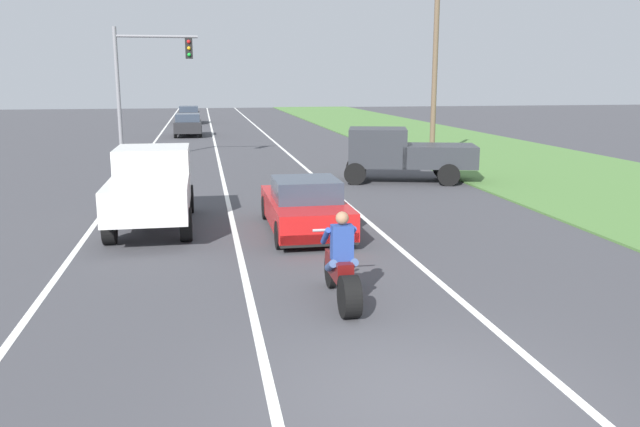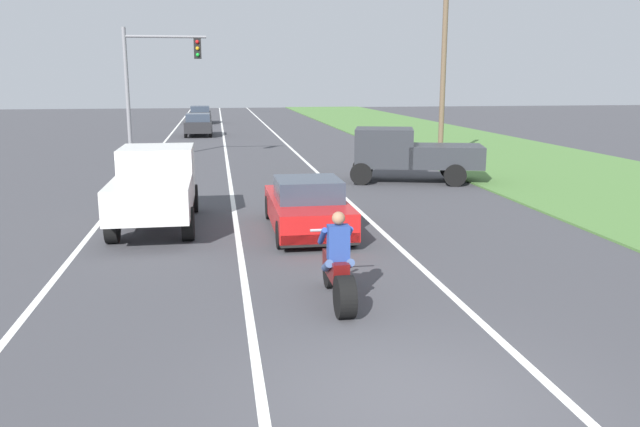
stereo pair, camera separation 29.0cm
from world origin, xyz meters
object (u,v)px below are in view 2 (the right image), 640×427
object	(u,v)px
traffic_light_mast_near	(151,75)
distant_car_further_ahead	(200,114)
distant_car_far_ahead	(198,124)
pickup_truck_left_lane_white	(155,184)
motorcycle_with_rider	(338,271)
sports_car_red	(307,207)
pickup_truck_right_shoulder_dark_grey	(409,152)

from	to	relation	value
traffic_light_mast_near	distant_car_further_ahead	world-z (taller)	traffic_light_mast_near
traffic_light_mast_near	distant_car_further_ahead	size ratio (longest dim) A/B	1.50
distant_car_far_ahead	distant_car_further_ahead	bearing A→B (deg)	90.68
pickup_truck_left_lane_white	distant_car_further_ahead	distance (m)	40.03
motorcycle_with_rider	pickup_truck_left_lane_white	size ratio (longest dim) A/B	0.46
sports_car_red	pickup_truck_right_shoulder_dark_grey	bearing A→B (deg)	56.50
sports_car_red	pickup_truck_right_shoulder_dark_grey	world-z (taller)	pickup_truck_right_shoulder_dark_grey
pickup_truck_left_lane_white	distant_car_further_ahead	size ratio (longest dim) A/B	1.20
pickup_truck_right_shoulder_dark_grey	distant_car_far_ahead	size ratio (longest dim) A/B	1.29
pickup_truck_left_lane_white	distant_car_further_ahead	world-z (taller)	pickup_truck_left_lane_white
pickup_truck_right_shoulder_dark_grey	sports_car_red	bearing A→B (deg)	-123.50
traffic_light_mast_near	distant_car_further_ahead	xyz separation A→B (m)	(1.46, 26.71, -3.16)
pickup_truck_left_lane_white	pickup_truck_right_shoulder_dark_grey	bearing A→B (deg)	35.29
sports_car_red	pickup_truck_left_lane_white	world-z (taller)	pickup_truck_left_lane_white
motorcycle_with_rider	distant_car_far_ahead	world-z (taller)	motorcycle_with_rider
motorcycle_with_rider	sports_car_red	bearing A→B (deg)	87.54
traffic_light_mast_near	pickup_truck_left_lane_white	bearing A→B (deg)	-84.79
motorcycle_with_rider	distant_car_far_ahead	bearing A→B (deg)	95.32
motorcycle_with_rider	traffic_light_mast_near	xyz separation A→B (m)	(-4.78, 19.89, 3.34)
traffic_light_mast_near	motorcycle_with_rider	bearing A→B (deg)	-76.50
traffic_light_mast_near	distant_car_further_ahead	bearing A→B (deg)	86.86
motorcycle_with_rider	traffic_light_mast_near	bearing A→B (deg)	103.50
sports_car_red	pickup_truck_right_shoulder_dark_grey	xyz separation A→B (m)	(4.84, 7.31, 0.48)
motorcycle_with_rider	pickup_truck_right_shoulder_dark_grey	size ratio (longest dim) A/B	0.43
motorcycle_with_rider	traffic_light_mast_near	size ratio (longest dim) A/B	0.37
pickup_truck_left_lane_white	traffic_light_mast_near	xyz separation A→B (m)	(-1.21, 13.32, 2.82)
pickup_truck_right_shoulder_dark_grey	traffic_light_mast_near	bearing A→B (deg)	143.75
distant_car_far_ahead	distant_car_further_ahead	world-z (taller)	same
motorcycle_with_rider	pickup_truck_left_lane_white	world-z (taller)	pickup_truck_left_lane_white
pickup_truck_right_shoulder_dark_grey	distant_car_further_ahead	world-z (taller)	pickup_truck_right_shoulder_dark_grey
motorcycle_with_rider	pickup_truck_left_lane_white	distance (m)	7.49
sports_car_red	pickup_truck_right_shoulder_dark_grey	distance (m)	8.77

